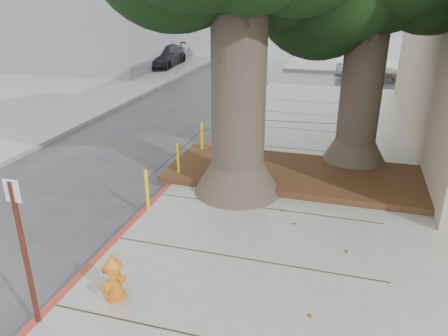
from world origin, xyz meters
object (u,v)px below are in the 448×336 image
object	(u,v)px
car_dark	(163,56)
fire_hydrant	(114,277)
signpost	(23,246)
car_silver	(367,69)

from	to	relation	value
car_dark	fire_hydrant	bearing A→B (deg)	-72.01
signpost	car_dark	world-z (taller)	signpost
car_silver	car_dark	bearing A→B (deg)	88.76
car_silver	signpost	bearing A→B (deg)	168.54
car_silver	car_dark	size ratio (longest dim) A/B	0.70
fire_hydrant	car_silver	xyz separation A→B (m)	(3.92, 20.01, 0.03)
car_dark	car_silver	bearing A→B (deg)	-6.34
signpost	car_silver	xyz separation A→B (m)	(4.73, 20.79, -0.85)
fire_hydrant	car_silver	bearing A→B (deg)	96.71
fire_hydrant	car_dark	size ratio (longest dim) A/B	0.17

